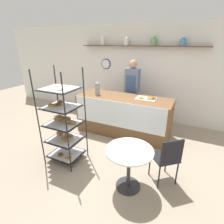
{
  "coord_description": "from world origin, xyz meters",
  "views": [
    {
      "loc": [
        1.48,
        -2.75,
        2.22
      ],
      "look_at": [
        0.0,
        0.36,
        0.82
      ],
      "focal_mm": 28.0,
      "sensor_mm": 36.0,
      "label": 1
    }
  ],
  "objects_px": {
    "cafe_table": "(129,159)",
    "coffee_carafe": "(97,89)",
    "person_worker": "(132,90)",
    "donut_tray_counter": "(148,98)",
    "pastry_rack": "(63,124)",
    "cafe_chair": "(168,156)"
  },
  "relations": [
    {
      "from": "cafe_table",
      "to": "coffee_carafe",
      "type": "xyz_separation_m",
      "value": [
        -1.44,
        1.57,
        0.58
      ]
    },
    {
      "from": "person_worker",
      "to": "donut_tray_counter",
      "type": "bearing_deg",
      "value": -43.7
    },
    {
      "from": "pastry_rack",
      "to": "coffee_carafe",
      "type": "bearing_deg",
      "value": 92.31
    },
    {
      "from": "pastry_rack",
      "to": "coffee_carafe",
      "type": "distance_m",
      "value": 1.44
    },
    {
      "from": "donut_tray_counter",
      "to": "cafe_table",
      "type": "bearing_deg",
      "value": -83.29
    },
    {
      "from": "coffee_carafe",
      "to": "cafe_table",
      "type": "bearing_deg",
      "value": -47.39
    },
    {
      "from": "cafe_table",
      "to": "coffee_carafe",
      "type": "bearing_deg",
      "value": 132.61
    },
    {
      "from": "person_worker",
      "to": "cafe_table",
      "type": "relative_size",
      "value": 2.44
    },
    {
      "from": "person_worker",
      "to": "cafe_table",
      "type": "distance_m",
      "value": 2.49
    },
    {
      "from": "cafe_table",
      "to": "cafe_chair",
      "type": "height_order",
      "value": "cafe_chair"
    },
    {
      "from": "person_worker",
      "to": "cafe_table",
      "type": "xyz_separation_m",
      "value": [
        0.79,
        -2.32,
        -0.46
      ]
    },
    {
      "from": "cafe_table",
      "to": "cafe_chair",
      "type": "distance_m",
      "value": 0.62
    },
    {
      "from": "pastry_rack",
      "to": "cafe_table",
      "type": "xyz_separation_m",
      "value": [
        1.38,
        -0.16,
        -0.25
      ]
    },
    {
      "from": "donut_tray_counter",
      "to": "person_worker",
      "type": "bearing_deg",
      "value": 136.3
    },
    {
      "from": "person_worker",
      "to": "coffee_carafe",
      "type": "distance_m",
      "value": 1.0
    },
    {
      "from": "cafe_table",
      "to": "pastry_rack",
      "type": "bearing_deg",
      "value": 173.25
    },
    {
      "from": "person_worker",
      "to": "coffee_carafe",
      "type": "bearing_deg",
      "value": -130.85
    },
    {
      "from": "pastry_rack",
      "to": "person_worker",
      "type": "height_order",
      "value": "pastry_rack"
    },
    {
      "from": "cafe_chair",
      "to": "donut_tray_counter",
      "type": "bearing_deg",
      "value": -103.18
    },
    {
      "from": "person_worker",
      "to": "coffee_carafe",
      "type": "height_order",
      "value": "person_worker"
    },
    {
      "from": "person_worker",
      "to": "cafe_chair",
      "type": "xyz_separation_m",
      "value": [
        1.31,
        -1.98,
        -0.46
      ]
    },
    {
      "from": "cafe_table",
      "to": "cafe_chair",
      "type": "relative_size",
      "value": 0.84
    }
  ]
}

